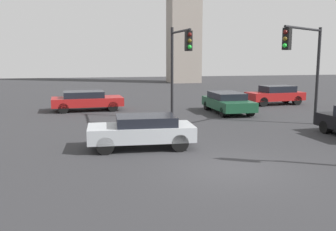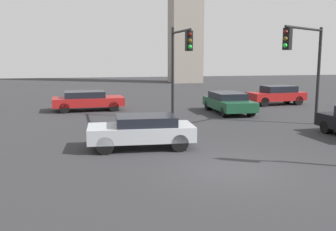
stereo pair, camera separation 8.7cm
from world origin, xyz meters
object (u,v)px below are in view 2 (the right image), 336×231
Objects in this scene: car_6 at (277,95)px; car_5 at (228,102)px; traffic_light_1 at (304,54)px; car_2 at (87,100)px; car_0 at (142,130)px; traffic_light_0 at (180,55)px.

car_5 is at bearing 26.62° from car_6.
traffic_light_1 is 14.19m from car_2.
car_6 reaches higher than car_0.
car_2 is (-2.19, 11.27, -0.00)m from car_0.
traffic_light_1 is 10.23m from car_6.
traffic_light_0 is 1.19× the size of car_6.
traffic_light_0 is 1.10× the size of car_2.
traffic_light_1 is at bearing -43.67° from car_2.
car_0 is at bearing 38.55° from car_6.
traffic_light_1 is 9.28m from car_0.
car_2 is at bearing -75.19° from traffic_light_1.
car_6 is at bearing 121.90° from traffic_light_0.
car_5 is (8.98, -2.94, -0.01)m from car_2.
car_5 is (6.79, 8.34, -0.01)m from car_0.
car_6 is (3.41, 9.16, -3.00)m from traffic_light_1.
car_5 is (-1.65, 5.97, -3.06)m from traffic_light_1.
car_6 is at bearing -133.19° from car_0.
car_5 is at bearing 124.58° from traffic_light_0.
car_0 is (-2.84, -5.33, -3.01)m from traffic_light_0.
car_0 is 0.92× the size of car_5.
traffic_light_1 reaches higher than car_0.
car_6 is at bearing -145.63° from traffic_light_1.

